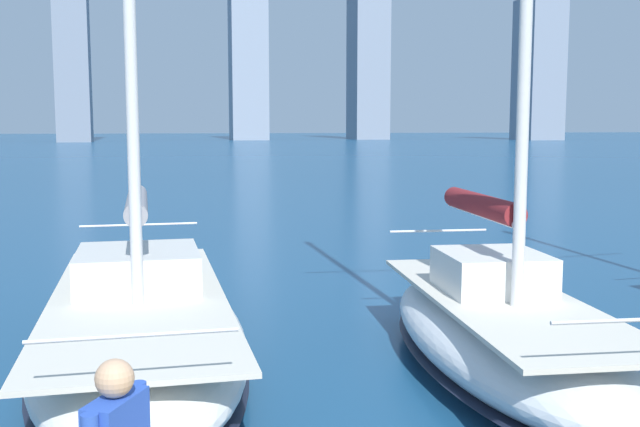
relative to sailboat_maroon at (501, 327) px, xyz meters
The scene contains 3 objects.
city_skyline 159.39m from the sailboat_maroon, 87.05° to the right, with size 170.43×24.84×54.19m.
sailboat_maroon is the anchor object (origin of this frame).
sailboat_grey 5.06m from the sailboat_maroon, 15.63° to the right, with size 2.99×8.49×9.49m.
Camera 1 is at (1.72, 3.42, 3.45)m, focal length 42.00 mm.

